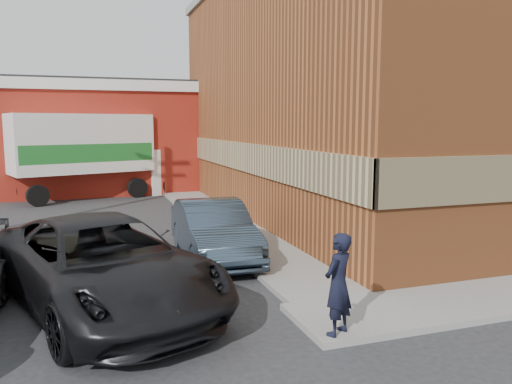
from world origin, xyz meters
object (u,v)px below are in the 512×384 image
object	(u,v)px
brick_building	(406,93)
man	(338,284)
warehouse	(41,137)
sedan	(213,230)
suv_a	(102,264)
box_truck	(98,150)

from	to	relation	value
brick_building	man	xyz separation A→B (m)	(-8.63, -10.55, -3.74)
warehouse	man	distance (m)	22.41
warehouse	sedan	distance (m)	17.04
brick_building	suv_a	distance (m)	14.93
suv_a	warehouse	bearing A→B (deg)	78.17
brick_building	warehouse	size ratio (longest dim) A/B	1.12
warehouse	sedan	xyz separation A→B (m)	(5.20, -16.10, -2.07)
warehouse	sedan	size ratio (longest dim) A/B	3.60
suv_a	box_truck	bearing A→B (deg)	69.67
man	box_truck	bearing A→B (deg)	-111.58
brick_building	box_truck	distance (m)	14.03
brick_building	suv_a	size ratio (longest dim) A/B	2.97
brick_building	sedan	bearing A→B (deg)	-151.28
sedan	warehouse	bearing A→B (deg)	109.45
warehouse	sedan	bearing A→B (deg)	-72.10
man	sedan	xyz separation A→B (m)	(-0.67, 5.45, -0.20)
warehouse	box_truck	size ratio (longest dim) A/B	1.98
suv_a	box_truck	world-z (taller)	box_truck
warehouse	box_truck	bearing A→B (deg)	-54.10
sedan	suv_a	size ratio (longest dim) A/B	0.74
warehouse	man	xyz separation A→B (m)	(5.87, -21.55, -1.87)
man	suv_a	world-z (taller)	man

